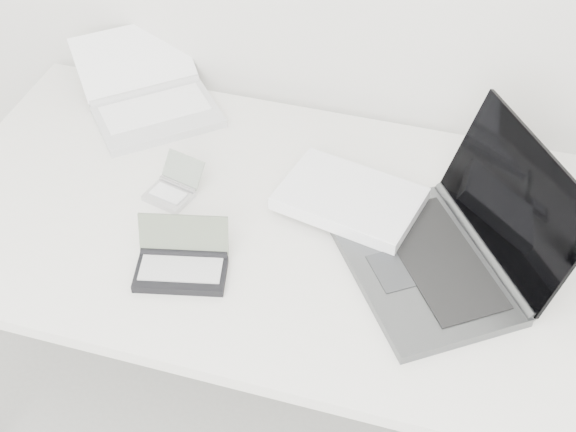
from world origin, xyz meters
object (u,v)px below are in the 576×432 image
(laptop_large, at_px, (415,231))
(palmtop_charcoal, at_px, (182,263))
(netbook_open_white, at_px, (151,99))
(desk, at_px, (307,242))

(laptop_large, height_order, palmtop_charcoal, laptop_large)
(netbook_open_white, distance_m, palmtop_charcoal, 0.55)
(desk, distance_m, netbook_open_white, 0.56)
(laptop_large, bearing_deg, palmtop_charcoal, -100.37)
(desk, bearing_deg, palmtop_charcoal, -137.57)
(laptop_large, distance_m, netbook_open_white, 0.75)
(netbook_open_white, bearing_deg, desk, -72.37)
(desk, relative_size, palmtop_charcoal, 8.02)
(netbook_open_white, bearing_deg, laptop_large, -62.99)
(desk, xyz_separation_m, netbook_open_white, (-0.48, 0.29, 0.07))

